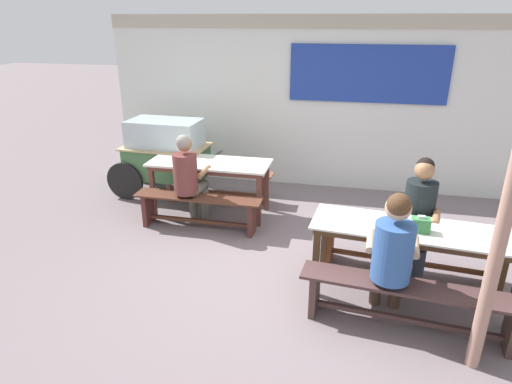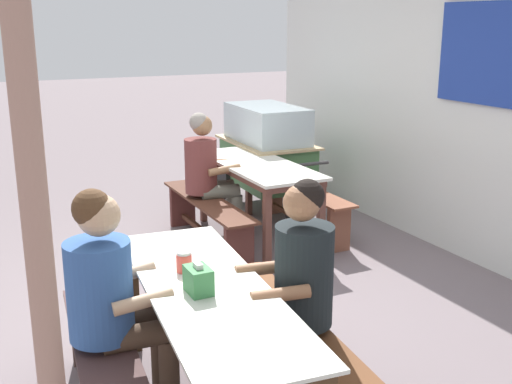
{
  "view_description": "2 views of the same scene",
  "coord_description": "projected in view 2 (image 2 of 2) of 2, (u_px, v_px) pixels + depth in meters",
  "views": [
    {
      "loc": [
        0.67,
        -4.22,
        2.57
      ],
      "look_at": [
        -0.33,
        0.25,
        0.75
      ],
      "focal_mm": 30.69,
      "sensor_mm": 36.0,
      "label": 1
    },
    {
      "loc": [
        4.06,
        -1.41,
        2.06
      ],
      "look_at": [
        -0.07,
        0.62,
        0.81
      ],
      "focal_mm": 43.97,
      "sensor_mm": 36.0,
      "label": 2
    }
  ],
  "objects": [
    {
      "name": "ground_plane",
      "position": [
        185.0,
        309.0,
        4.65
      ],
      "size": [
        40.0,
        40.0,
        0.0
      ],
      "primitive_type": "plane",
      "color": "slate"
    },
    {
      "name": "tissue_box",
      "position": [
        198.0,
        280.0,
        3.1
      ],
      "size": [
        0.16,
        0.11,
        0.16
      ],
      "color": "#398045",
      "rests_on": "dining_table_near"
    },
    {
      "name": "backdrop_wall",
      "position": [
        473.0,
        103.0,
        5.41
      ],
      "size": [
        6.43,
        0.23,
        2.63
      ],
      "color": "silver",
      "rests_on": "ground_plane"
    },
    {
      "name": "condiment_jar",
      "position": [
        184.0,
        262.0,
        3.37
      ],
      "size": [
        0.09,
        0.09,
        0.11
      ],
      "color": "#E5493C",
      "rests_on": "dining_table_near"
    },
    {
      "name": "bench_far_back",
      "position": [
        303.0,
        203.0,
        6.32
      ],
      "size": [
        1.57,
        0.27,
        0.45
      ],
      "color": "brown",
      "rests_on": "ground_plane"
    },
    {
      "name": "person_left_back_turned",
      "position": [
        208.0,
        170.0,
        5.93
      ],
      "size": [
        0.45,
        0.54,
        1.25
      ],
      "color": "#646557",
      "rests_on": "ground_plane"
    },
    {
      "name": "dining_table_far",
      "position": [
        257.0,
        171.0,
        6.0
      ],
      "size": [
        1.65,
        0.66,
        0.76
      ],
      "color": "silver",
      "rests_on": "ground_plane"
    },
    {
      "name": "bench_near_back",
      "position": [
        298.0,
        350.0,
        3.47
      ],
      "size": [
        1.93,
        0.45,
        0.45
      ],
      "color": "brown",
      "rests_on": "ground_plane"
    },
    {
      "name": "bench_far_front",
      "position": [
        208.0,
        216.0,
        5.88
      ],
      "size": [
        1.66,
        0.31,
        0.45
      ],
      "color": "#502C1E",
      "rests_on": "ground_plane"
    },
    {
      "name": "dining_table_near",
      "position": [
        208.0,
        302.0,
        3.2
      ],
      "size": [
        1.93,
        0.78,
        0.76
      ],
      "color": "silver",
      "rests_on": "ground_plane"
    },
    {
      "name": "person_right_near_table",
      "position": [
        291.0,
        284.0,
        3.3
      ],
      "size": [
        0.48,
        0.57,
        1.29
      ],
      "color": "#323A4C",
      "rests_on": "ground_plane"
    },
    {
      "name": "person_near_front",
      "position": [
        112.0,
        291.0,
        3.19
      ],
      "size": [
        0.46,
        0.55,
        1.28
      ],
      "color": "#4E392A",
      "rests_on": "ground_plane"
    },
    {
      "name": "food_cart",
      "position": [
        266.0,
        149.0,
        7.01
      ],
      "size": [
        1.64,
        0.82,
        1.17
      ],
      "color": "#457644",
      "rests_on": "ground_plane"
    },
    {
      "name": "wooden_support_post",
      "position": [
        41.0,
        274.0,
        2.34
      ],
      "size": [
        0.1,
        0.1,
        2.3
      ],
      "primitive_type": "cylinder",
      "color": "tan",
      "rests_on": "ground_plane"
    }
  ]
}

